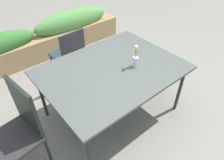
# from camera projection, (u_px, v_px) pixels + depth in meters

# --- Properties ---
(ground_plane) EXTENTS (12.00, 12.00, 0.00)m
(ground_plane) POSITION_uv_depth(u_px,v_px,m) (104.00, 109.00, 2.80)
(ground_plane) COLOR gray
(dining_table) EXTENTS (1.58, 1.20, 0.72)m
(dining_table) POSITION_uv_depth(u_px,v_px,m) (112.00, 71.00, 2.34)
(dining_table) COLOR #4C514C
(dining_table) RESTS_ON ground
(chair_end_left) EXTENTS (0.50, 0.50, 1.01)m
(chair_end_left) POSITION_uv_depth(u_px,v_px,m) (19.00, 128.00, 1.88)
(chair_end_left) COLOR #2C2929
(chair_end_left) RESTS_ON ground
(chair_far_side) EXTENTS (0.44, 0.44, 0.87)m
(chair_far_side) POSITION_uv_depth(u_px,v_px,m) (70.00, 53.00, 3.00)
(chair_far_side) COLOR #24353B
(chair_far_side) RESTS_ON ground
(flower_vase) EXTENTS (0.06, 0.07, 0.27)m
(flower_vase) POSITION_uv_depth(u_px,v_px,m) (136.00, 58.00, 2.29)
(flower_vase) COLOR silver
(flower_vase) RESTS_ON dining_table
(planter_box) EXTENTS (3.41, 0.39, 0.71)m
(planter_box) POSITION_uv_depth(u_px,v_px,m) (37.00, 41.00, 3.62)
(planter_box) COLOR #9E7F56
(planter_box) RESTS_ON ground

